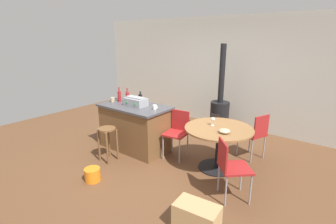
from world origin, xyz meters
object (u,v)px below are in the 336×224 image
(cardboard_box, at_px, (197,218))
(plastic_bucket, at_px, (93,175))
(bottle_1, at_px, (119,96))
(folding_chair_left, at_px, (177,130))
(bottle_0, at_px, (140,98))
(cup_0, at_px, (155,107))
(wine_glass, at_px, (213,119))
(toolbox, at_px, (136,102))
(serving_bowl, at_px, (224,131))
(dining_table, at_px, (218,137))
(folding_chair_near, at_px, (230,165))
(kitchen_island, at_px, (135,127))
(cup_1, at_px, (113,100))
(folding_chair_far, at_px, (255,133))
(wooden_stool, at_px, (108,137))
(wood_stove, at_px, (220,111))
(bottle_2, at_px, (127,97))

(cardboard_box, bearing_deg, plastic_bucket, -177.33)
(bottle_1, bearing_deg, folding_chair_left, 6.92)
(bottle_0, distance_m, cup_0, 0.65)
(folding_chair_left, height_order, wine_glass, wine_glass)
(toolbox, height_order, cup_0, toolbox)
(cup_0, bearing_deg, serving_bowl, 2.84)
(bottle_1, bearing_deg, dining_table, 5.58)
(toolbox, bearing_deg, serving_bowl, 2.51)
(cardboard_box, relative_size, plastic_bucket, 2.09)
(folding_chair_near, bearing_deg, kitchen_island, 169.67)
(cup_1, bearing_deg, plastic_bucket, -54.28)
(plastic_bucket, bearing_deg, folding_chair_near, 25.35)
(wine_glass, height_order, serving_bowl, wine_glass)
(folding_chair_far, distance_m, cardboard_box, 2.26)
(dining_table, relative_size, cup_0, 10.51)
(wine_glass, xyz_separation_m, cardboard_box, (0.63, -1.52, -0.68))
(folding_chair_left, distance_m, plastic_bucket, 1.67)
(bottle_1, relative_size, serving_bowl, 1.66)
(kitchen_island, height_order, wooden_stool, kitchen_island)
(folding_chair_near, height_order, plastic_bucket, folding_chair_near)
(toolbox, xyz_separation_m, cup_0, (0.48, 0.01, -0.04))
(wood_stove, height_order, bottle_2, wood_stove)
(bottle_0, bearing_deg, folding_chair_far, 19.12)
(cup_0, distance_m, cup_1, 1.07)
(folding_chair_far, xyz_separation_m, plastic_bucket, (-1.74, -2.32, -0.41))
(toolbox, bearing_deg, folding_chair_near, -10.85)
(bottle_1, bearing_deg, plastic_bucket, -59.05)
(serving_bowl, bearing_deg, folding_chair_near, -55.43)
(wooden_stool, distance_m, serving_bowl, 2.08)
(bottle_2, bearing_deg, folding_chair_far, 22.45)
(kitchen_island, height_order, wine_glass, kitchen_island)
(wooden_stool, relative_size, folding_chair_left, 0.71)
(folding_chair_far, distance_m, toolbox, 2.32)
(toolbox, height_order, bottle_0, bottle_0)
(kitchen_island, relative_size, cardboard_box, 2.71)
(toolbox, xyz_separation_m, bottle_0, (-0.12, 0.25, 0.00))
(kitchen_island, bearing_deg, cup_0, 3.12)
(bottle_0, bearing_deg, dining_table, -0.19)
(bottle_0, height_order, cup_0, bottle_0)
(cup_1, bearing_deg, wooden_stool, -48.97)
(toolbox, relative_size, serving_bowl, 2.42)
(toolbox, distance_m, cup_0, 0.48)
(wooden_stool, height_order, serving_bowl, serving_bowl)
(wood_stove, bearing_deg, serving_bowl, -61.91)
(kitchen_island, bearing_deg, serving_bowl, 2.91)
(dining_table, bearing_deg, folding_chair_far, 64.00)
(cup_0, bearing_deg, wooden_stool, -126.30)
(dining_table, height_order, bottle_0, bottle_0)
(bottle_1, xyz_separation_m, wine_glass, (2.04, 0.25, -0.17))
(dining_table, relative_size, plastic_bucket, 4.60)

